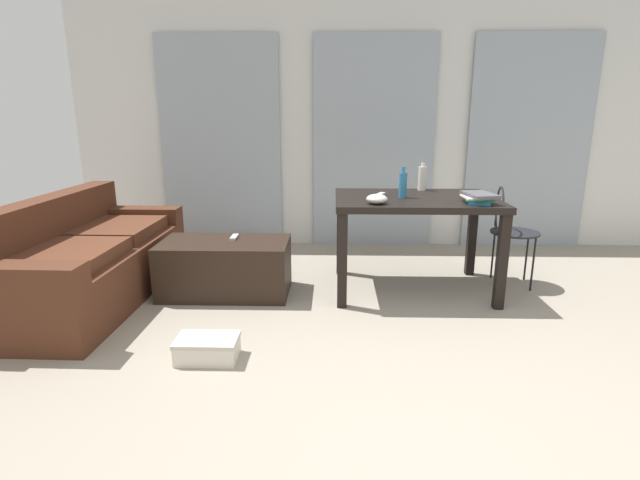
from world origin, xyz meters
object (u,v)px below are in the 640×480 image
book_stack (479,198)px  tv_remote_primary (234,237)px  craft_table (415,210)px  coffee_table (226,267)px  bowl (377,199)px  bottle_near (422,178)px  bottle_far (403,184)px  shoebox (207,348)px  couch (85,261)px  wire_chair (507,224)px  tv_remote_on_table (380,195)px

book_stack → tv_remote_primary: book_stack is taller
craft_table → tv_remote_primary: bearing=-178.7°
coffee_table → bowl: bowl is taller
tv_remote_primary → bottle_near: bearing=13.6°
bottle_far → shoebox: size_ratio=0.67×
couch → bottle_near: size_ratio=8.49×
wire_chair → tv_remote_on_table: bearing=-172.5°
bottle_near → tv_remote_primary: 1.65m
couch → bowl: size_ratio=12.59×
craft_table → bowl: bowl is taller
shoebox → book_stack: bearing=28.3°
tv_remote_on_table → tv_remote_primary: 1.21m
coffee_table → tv_remote_on_table: 1.35m
shoebox → tv_remote_on_table: bearing=48.2°
couch → tv_remote_primary: couch is taller
couch → craft_table: couch is taller
tv_remote_primary → bowl: bearing=-13.9°
bowl → shoebox: (-1.05, -0.91, -0.73)m
craft_table → tv_remote_primary: 1.45m
bottle_near → tv_remote_on_table: (-0.39, -0.34, -0.09)m
couch → book_stack: size_ratio=6.17×
bottle_far → bowl: bearing=-129.3°
wire_chair → bowl: 1.24m
coffee_table → shoebox: 1.10m
tv_remote_on_table → bowl: bearing=-76.5°
couch → tv_remote_on_table: size_ratio=11.15×
book_stack → tv_remote_on_table: 0.74m
craft_table → book_stack: (0.42, -0.25, 0.14)m
coffee_table → wire_chair: 2.32m
book_stack → bottle_far: bearing=157.2°
coffee_table → book_stack: bearing=-3.6°
bottle_near → craft_table: bearing=-107.2°
bowl → tv_remote_primary: (-1.11, 0.27, -0.36)m
book_stack → craft_table: bearing=149.1°
wire_chair → book_stack: book_stack is taller
wire_chair → book_stack: 0.62m
wire_chair → shoebox: wire_chair is taller
bottle_far → shoebox: bottle_far is taller
bottle_near → tv_remote_on_table: 0.53m
craft_table → shoebox: bearing=-138.6°
coffee_table → tv_remote_primary: (0.06, 0.10, 0.22)m
couch → craft_table: (2.54, 0.28, 0.36)m
bottle_far → tv_remote_primary: bottle_far is taller
bottle_far → couch: bearing=-174.2°
craft_table → wire_chair: size_ratio=1.52×
tv_remote_on_table → wire_chair: bearing=29.9°
couch → coffee_table: size_ratio=1.95×
craft_table → bottle_near: bearing=72.8°
bowl → book_stack: 0.75m
tv_remote_on_table → craft_table: bearing=20.2°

